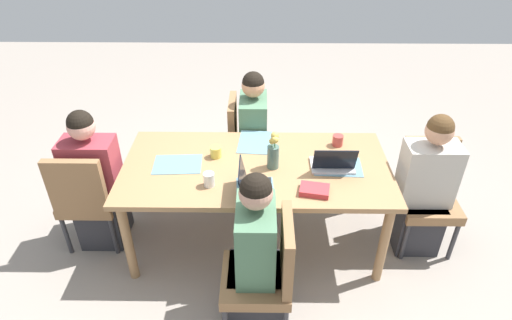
{
  "coord_description": "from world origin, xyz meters",
  "views": [
    {
      "loc": [
        -0.03,
        2.68,
        2.6
      ],
      "look_at": [
        0.0,
        0.0,
        0.8
      ],
      "focal_mm": 30.43,
      "sensor_mm": 36.0,
      "label": 1
    }
  ],
  "objects_px": {
    "chair_near_left_near": "(246,139)",
    "chair_far_right_near": "(268,270)",
    "person_head_right_left_far": "(97,187)",
    "chair_head_left_left_mid": "(427,189)",
    "laptop_head_left_left_mid": "(333,164)",
    "person_head_left_left_mid": "(423,192)",
    "flower_vase": "(273,153)",
    "person_far_right_near": "(256,260)",
    "coffee_mug_near_left": "(209,179)",
    "person_near_left_near": "(253,140)",
    "book_red_cover": "(314,190)",
    "coffee_mug_near_right": "(216,152)",
    "coffee_mug_centre_left": "(338,140)",
    "laptop_far_right_near": "(252,188)",
    "dining_table": "(256,174)"
  },
  "relations": [
    {
      "from": "laptop_far_right_near",
      "to": "dining_table",
      "type": "bearing_deg",
      "value": -94.12
    },
    {
      "from": "person_head_right_left_far",
      "to": "coffee_mug_near_right",
      "type": "distance_m",
      "value": 0.99
    },
    {
      "from": "laptop_head_left_left_mid",
      "to": "person_head_left_left_mid",
      "type": "bearing_deg",
      "value": -178.82
    },
    {
      "from": "person_head_right_left_far",
      "to": "book_red_cover",
      "type": "bearing_deg",
      "value": 168.51
    },
    {
      "from": "flower_vase",
      "to": "laptop_head_left_left_mid",
      "type": "height_order",
      "value": "flower_vase"
    },
    {
      "from": "chair_head_left_left_mid",
      "to": "coffee_mug_centre_left",
      "type": "bearing_deg",
      "value": -18.88
    },
    {
      "from": "laptop_far_right_near",
      "to": "book_red_cover",
      "type": "bearing_deg",
      "value": -178.25
    },
    {
      "from": "person_head_left_left_mid",
      "to": "coffee_mug_centre_left",
      "type": "distance_m",
      "value": 0.77
    },
    {
      "from": "chair_far_right_near",
      "to": "chair_near_left_near",
      "type": "bearing_deg",
      "value": -83.19
    },
    {
      "from": "person_head_right_left_far",
      "to": "chair_far_right_near",
      "type": "height_order",
      "value": "person_head_right_left_far"
    },
    {
      "from": "chair_near_left_near",
      "to": "chair_head_left_left_mid",
      "type": "height_order",
      "value": "same"
    },
    {
      "from": "person_far_right_near",
      "to": "coffee_mug_near_left",
      "type": "height_order",
      "value": "person_far_right_near"
    },
    {
      "from": "person_near_left_near",
      "to": "laptop_head_left_left_mid",
      "type": "relative_size",
      "value": 3.73
    },
    {
      "from": "dining_table",
      "to": "flower_vase",
      "type": "bearing_deg",
      "value": 172.09
    },
    {
      "from": "person_head_right_left_far",
      "to": "chair_head_left_left_mid",
      "type": "bearing_deg",
      "value": -179.08
    },
    {
      "from": "flower_vase",
      "to": "coffee_mug_near_right",
      "type": "height_order",
      "value": "flower_vase"
    },
    {
      "from": "person_head_right_left_far",
      "to": "book_red_cover",
      "type": "relative_size",
      "value": 5.97
    },
    {
      "from": "chair_near_left_near",
      "to": "person_head_right_left_far",
      "type": "bearing_deg",
      "value": 34.21
    },
    {
      "from": "person_near_left_near",
      "to": "chair_head_left_left_mid",
      "type": "relative_size",
      "value": 1.33
    },
    {
      "from": "chair_far_right_near",
      "to": "coffee_mug_near_right",
      "type": "bearing_deg",
      "value": -66.69
    },
    {
      "from": "chair_near_left_near",
      "to": "chair_far_right_near",
      "type": "height_order",
      "value": "same"
    },
    {
      "from": "chair_far_right_near",
      "to": "coffee_mug_centre_left",
      "type": "distance_m",
      "value": 1.27
    },
    {
      "from": "chair_far_right_near",
      "to": "dining_table",
      "type": "bearing_deg",
      "value": -84.09
    },
    {
      "from": "coffee_mug_near_right",
      "to": "coffee_mug_centre_left",
      "type": "bearing_deg",
      "value": -169.36
    },
    {
      "from": "person_near_left_near",
      "to": "flower_vase",
      "type": "distance_m",
      "value": 0.85
    },
    {
      "from": "person_head_left_left_mid",
      "to": "coffee_mug_near_left",
      "type": "bearing_deg",
      "value": 8.21
    },
    {
      "from": "laptop_head_left_left_mid",
      "to": "coffee_mug_near_right",
      "type": "height_order",
      "value": "laptop_head_left_left_mid"
    },
    {
      "from": "person_head_left_left_mid",
      "to": "laptop_head_left_left_mid",
      "type": "xyz_separation_m",
      "value": [
        0.73,
        0.02,
        0.27
      ]
    },
    {
      "from": "person_head_left_left_mid",
      "to": "flower_vase",
      "type": "height_order",
      "value": "person_head_left_left_mid"
    },
    {
      "from": "chair_head_left_left_mid",
      "to": "person_head_right_left_far",
      "type": "relative_size",
      "value": 0.75
    },
    {
      "from": "chair_near_left_near",
      "to": "flower_vase",
      "type": "xyz_separation_m",
      "value": [
        -0.24,
        0.82,
        0.38
      ]
    },
    {
      "from": "chair_head_left_left_mid",
      "to": "coffee_mug_centre_left",
      "type": "height_order",
      "value": "chair_head_left_left_mid"
    },
    {
      "from": "laptop_far_right_near",
      "to": "flower_vase",
      "type": "bearing_deg",
      "value": -115.5
    },
    {
      "from": "chair_near_left_near",
      "to": "coffee_mug_near_left",
      "type": "bearing_deg",
      "value": 78.27
    },
    {
      "from": "chair_head_left_left_mid",
      "to": "flower_vase",
      "type": "relative_size",
      "value": 3.05
    },
    {
      "from": "laptop_head_left_left_mid",
      "to": "coffee_mug_centre_left",
      "type": "xyz_separation_m",
      "value": [
        -0.08,
        -0.33,
        0.0
      ]
    },
    {
      "from": "person_head_left_left_mid",
      "to": "laptop_head_left_left_mid",
      "type": "distance_m",
      "value": 0.78
    },
    {
      "from": "laptop_head_left_left_mid",
      "to": "flower_vase",
      "type": "bearing_deg",
      "value": -1.8
    },
    {
      "from": "chair_head_left_left_mid",
      "to": "person_head_left_left_mid",
      "type": "xyz_separation_m",
      "value": [
        0.06,
        0.07,
        0.03
      ]
    },
    {
      "from": "chair_near_left_near",
      "to": "chair_far_right_near",
      "type": "bearing_deg",
      "value": 96.81
    },
    {
      "from": "coffee_mug_near_left",
      "to": "laptop_head_left_left_mid",
      "type": "bearing_deg",
      "value": -166.25
    },
    {
      "from": "chair_head_left_left_mid",
      "to": "dining_table",
      "type": "bearing_deg",
      "value": 2.46
    },
    {
      "from": "coffee_mug_near_right",
      "to": "book_red_cover",
      "type": "bearing_deg",
      "value": 148.53
    },
    {
      "from": "laptop_head_left_left_mid",
      "to": "coffee_mug_near_right",
      "type": "distance_m",
      "value": 0.89
    },
    {
      "from": "coffee_mug_near_left",
      "to": "flower_vase",
      "type": "bearing_deg",
      "value": -152.78
    },
    {
      "from": "chair_far_right_near",
      "to": "laptop_head_left_left_mid",
      "type": "height_order",
      "value": "laptop_head_left_left_mid"
    },
    {
      "from": "laptop_head_left_left_mid",
      "to": "chair_head_left_left_mid",
      "type": "bearing_deg",
      "value": -173.49
    },
    {
      "from": "book_red_cover",
      "to": "flower_vase",
      "type": "bearing_deg",
      "value": -36.59
    },
    {
      "from": "chair_near_left_near",
      "to": "person_far_right_near",
      "type": "distance_m",
      "value": 1.54
    },
    {
      "from": "person_head_left_left_mid",
      "to": "person_head_right_left_far",
      "type": "height_order",
      "value": "same"
    }
  ]
}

